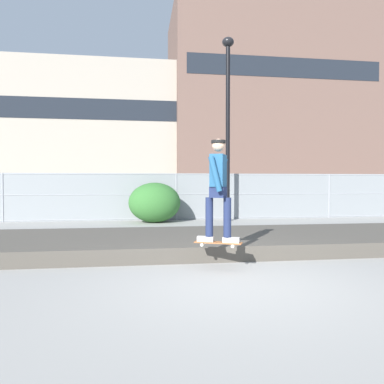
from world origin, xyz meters
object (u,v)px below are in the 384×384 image
parked_car_near (44,197)px  shrub_left (155,203)px  skater (218,184)px  street_lamp (228,108)px  parked_car_mid (186,196)px  skateboard (218,243)px

parked_car_near → shrub_left: bearing=-39.0°
skater → shrub_left: size_ratio=0.90×
shrub_left → street_lamp: bearing=0.7°
skater → parked_car_mid: skater is taller
shrub_left → parked_car_mid: bearing=66.7°
street_lamp → skater: bearing=-104.9°
skateboard → parked_car_mid: (0.88, 11.38, 0.38)m
parked_car_mid → shrub_left: (-1.66, -3.86, -0.10)m
street_lamp → shrub_left: (-2.78, -0.03, -3.59)m
skateboard → street_lamp: street_lamp is taller
skater → parked_car_mid: 11.43m
parked_car_near → shrub_left: (4.92, -3.98, -0.10)m
skater → parked_car_near: 12.85m
street_lamp → parked_car_mid: size_ratio=1.54×
street_lamp → parked_car_near: bearing=152.9°
skateboard → street_lamp: 8.71m
skateboard → shrub_left: (-0.78, 7.51, 0.28)m
parked_car_mid → shrub_left: bearing=-113.3°
skater → shrub_left: 7.59m
skater → street_lamp: size_ratio=0.25×
skateboard → parked_car_near: size_ratio=0.18×
shrub_left → skater: bearing=-84.1°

